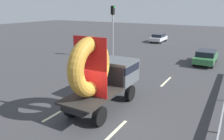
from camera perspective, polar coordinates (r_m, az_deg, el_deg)
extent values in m
plane|color=#38383A|center=(11.53, -3.89, -11.91)|extent=(120.00, 120.00, 0.00)
cylinder|color=black|center=(13.88, -1.62, -4.68)|extent=(0.28, 0.94, 0.94)
cylinder|color=black|center=(13.13, 4.74, -6.00)|extent=(0.28, 0.94, 0.94)
cylinder|color=black|center=(11.43, -10.51, -9.77)|extent=(0.28, 0.94, 0.94)
cylinder|color=black|center=(10.50, -3.26, -11.98)|extent=(0.28, 0.94, 0.94)
cube|color=black|center=(11.97, -2.42, -5.88)|extent=(1.30, 5.28, 0.25)
cube|color=#4C5156|center=(13.07, 1.51, -0.21)|extent=(2.00, 1.91, 1.35)
cube|color=black|center=(12.95, 1.41, 0.99)|extent=(2.02, 1.82, 0.44)
cube|color=black|center=(11.17, -5.08, -6.64)|extent=(2.00, 3.37, 0.10)
cube|color=black|center=(12.24, -0.76, -1.49)|extent=(1.80, 0.08, 1.10)
torus|color=#B7842D|center=(10.55, -5.75, 0.75)|extent=(0.75, 2.95, 2.95)
cube|color=red|center=(10.55, -5.75, 0.75)|extent=(1.90, 0.03, 2.95)
cylinder|color=black|center=(24.63, 21.88, 3.15)|extent=(0.22, 0.64, 0.64)
cylinder|color=black|center=(24.48, 25.47, 2.65)|extent=(0.22, 0.64, 0.64)
cylinder|color=black|center=(22.04, 20.78, 1.81)|extent=(0.22, 0.64, 0.64)
cylinder|color=black|center=(21.87, 24.79, 1.25)|extent=(0.22, 0.64, 0.64)
cube|color=#33723F|center=(23.18, 23.32, 2.91)|extent=(1.80, 4.20, 0.55)
cube|color=black|center=(22.98, 23.44, 4.13)|extent=(1.62, 2.35, 0.50)
cylinder|color=gray|center=(23.88, 0.19, 8.79)|extent=(0.16, 0.16, 4.61)
cube|color=black|center=(23.68, 0.19, 15.41)|extent=(0.30, 0.36, 0.90)
sphere|color=#19D833|center=(23.59, 0.57, 16.09)|extent=(0.20, 0.20, 0.20)
cube|color=gray|center=(12.77, 27.32, -8.16)|extent=(0.06, 15.97, 0.32)
cylinder|color=slate|center=(11.08, 26.44, -13.38)|extent=(0.10, 0.10, 0.55)
cube|color=beige|center=(12.28, -13.28, -10.46)|extent=(0.16, 2.63, 0.01)
cube|color=beige|center=(17.90, 2.96, -1.39)|extent=(0.16, 2.80, 0.01)
cube|color=beige|center=(10.04, 0.01, -16.50)|extent=(0.16, 2.73, 0.01)
cube|color=beige|center=(16.89, 13.99, -2.96)|extent=(0.16, 2.45, 0.01)
cylinder|color=black|center=(36.98, 11.64, 8.03)|extent=(0.21, 0.61, 0.61)
cylinder|color=black|center=(36.55, 13.84, 7.79)|extent=(0.21, 0.61, 0.61)
cylinder|color=black|center=(34.61, 10.26, 7.55)|extent=(0.21, 0.61, 0.61)
cylinder|color=black|center=(34.14, 12.60, 7.30)|extent=(0.21, 0.61, 0.61)
cube|color=silver|center=(35.52, 12.12, 8.09)|extent=(1.70, 3.97, 0.52)
cube|color=black|center=(35.37, 12.12, 8.87)|extent=(1.53, 2.23, 0.47)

